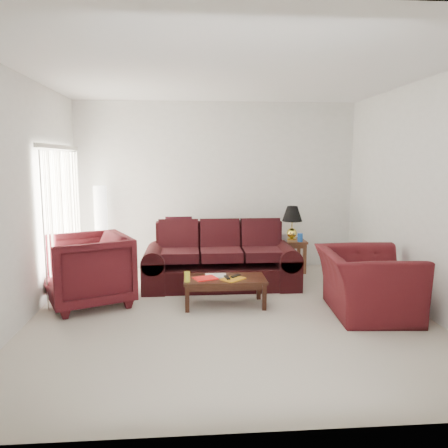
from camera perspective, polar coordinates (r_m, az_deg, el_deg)
name	(u,v)px	position (r m, az deg, el deg)	size (l,w,h in m)	color
floor	(229,313)	(5.78, 0.68, -11.61)	(5.00, 5.00, 0.00)	#BAB29F
blinds	(62,220)	(7.03, -20.37, 0.55)	(0.10, 2.00, 2.16)	silver
sofa	(221,256)	(6.84, -0.43, -4.16)	(2.39, 1.03, 0.98)	black
throw_pillow	(179,230)	(7.63, -5.92, -0.78)	(0.46, 0.13, 0.46)	black
end_table	(290,255)	(7.90, 8.59, -4.08)	(0.52, 0.52, 0.57)	#55371D
table_lamp	(292,223)	(7.83, 8.88, 0.14)	(0.36, 0.36, 0.60)	#E1CB46
clock	(283,238)	(7.64, 7.76, -1.81)	(0.13, 0.05, 0.13)	white
blue_canister	(300,238)	(7.68, 9.92, -1.76)	(0.09, 0.09, 0.15)	#17489A
picture_frame	(283,234)	(7.91, 7.66, -1.34)	(0.13, 0.02, 0.16)	#BABABE
floor_lamp	(101,230)	(7.85, -15.74, -0.71)	(0.25, 0.25, 1.55)	silver
armchair_left	(88,270)	(6.25, -17.36, -5.75)	(1.04, 1.07, 0.98)	#3D0E12
armchair_right	(366,283)	(5.93, 18.11, -7.32)	(1.27, 1.11, 0.82)	#430F13
coffee_table	(225,292)	(6.02, 0.08, -8.82)	(1.11, 0.55, 0.39)	black
magazine_red	(205,278)	(5.92, -2.44, -7.10)	(0.29, 0.22, 0.02)	red
magazine_white	(216,276)	(6.04, -1.08, -6.77)	(0.28, 0.21, 0.02)	silver
magazine_orange	(233,279)	(5.89, 1.19, -7.17)	(0.29, 0.22, 0.02)	#C78917
remote_a	(227,277)	(5.88, 0.40, -6.99)	(0.05, 0.17, 0.02)	black
remote_b	(235,276)	(5.96, 1.51, -6.79)	(0.05, 0.17, 0.02)	black
yellow_glass	(187,277)	(5.78, -4.84, -6.88)	(0.08, 0.08, 0.13)	yellow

